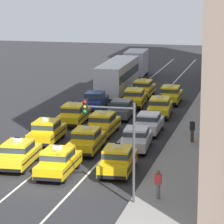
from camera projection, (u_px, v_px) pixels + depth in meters
The scene contains 25 objects.
ground_plane at pixel (50, 184), 38.26m from camera, with size 160.00×160.00×0.00m, color #2B2B2D.
lane_stripe_left_center at pixel (107, 114), 57.65m from camera, with size 0.14×80.00×0.01m, color silver.
lane_stripe_center_right at pixel (143, 116), 56.92m from camera, with size 0.14×80.00×0.01m, color silver.
sidewalk_curb at pixel (202, 131), 50.85m from camera, with size 4.00×90.00×0.15m, color gray.
taxi_left_nearest at pixel (18, 153), 41.47m from camera, with size 2.08×4.66×1.96m.
taxi_left_second at pixel (47, 131), 47.52m from camera, with size 1.99×4.63×1.96m.
taxi_left_third at pixel (74, 114), 53.40m from camera, with size 1.98×4.62×1.96m.
sedan_left_fourth at pixel (95, 100), 59.45m from camera, with size 2.03×4.40×1.58m.
bus_left_fifth at pixel (118, 75), 67.83m from camera, with size 2.82×11.27×3.22m.
box_truck_left_sixth at pixel (137, 63), 77.99m from camera, with size 2.62×7.08×3.27m.
taxi_center_nearest at pixel (58, 161), 39.72m from camera, with size 1.93×4.60×1.96m.
taxi_center_second at pixel (87, 140), 45.00m from camera, with size 1.98×4.62×1.96m.
taxi_center_third at pixel (103, 123), 49.98m from camera, with size 1.83×4.56×1.96m.
sedan_center_fourth at pixel (122, 108), 55.71m from camera, with size 1.83×4.33×1.58m.
taxi_center_fifth at pixel (135, 97), 60.57m from camera, with size 2.09×4.66×1.96m.
taxi_center_sixth at pixel (143, 88), 65.61m from camera, with size 1.87×4.58×1.96m.
taxi_right_nearest at pixel (118, 160), 40.09m from camera, with size 2.06×4.65×1.96m.
sedan_right_second at pixel (136, 138), 45.55m from camera, with size 2.05×4.41×1.58m.
sedan_right_third at pixel (149, 123), 50.36m from camera, with size 1.82×4.33×1.58m.
taxi_right_fourth at pixel (160, 107), 56.34m from camera, with size 2.11×4.67×1.96m.
taxi_right_fifth at pixel (171, 94), 62.19m from camera, with size 1.89×4.59×1.96m.
pedestrian_near_crosswalk at pixel (192, 130), 47.08m from camera, with size 0.36×0.24×1.70m.
pedestrian_mid_block at pixel (158, 184), 35.13m from camera, with size 0.36×0.24×1.56m.
pedestrian_by_storefront at pixel (210, 133), 46.23m from camera, with size 0.47×0.24×1.72m.
traffic_light_pole at pixel (116, 134), 34.17m from camera, with size 2.87×0.33×5.58m.
Camera 1 is at (12.13, -34.73, 11.88)m, focal length 105.47 mm.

